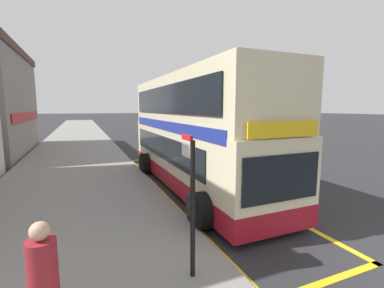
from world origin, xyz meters
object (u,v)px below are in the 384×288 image
at_px(parked_car_white_ahead, 203,136).
at_px(pedestrian_waiting_near_sign, 44,285).
at_px(double_decker_bus, 194,136).
at_px(parked_car_black_across, 189,129).
at_px(bus_stop_sign, 191,194).

relative_size(parked_car_white_ahead, pedestrian_waiting_near_sign, 2.40).
distance_m(double_decker_bus, parked_car_black_across, 19.03).
distance_m(bus_stop_sign, pedestrian_waiting_near_sign, 2.47).
height_order(bus_stop_sign, pedestrian_waiting_near_sign, bus_stop_sign).
bearing_deg(bus_stop_sign, pedestrian_waiting_near_sign, -159.81).
bearing_deg(bus_stop_sign, parked_car_white_ahead, 63.94).
relative_size(parked_car_white_ahead, parked_car_black_across, 1.00).
height_order(double_decker_bus, bus_stop_sign, double_decker_bus).
xyz_separation_m(bus_stop_sign, pedestrian_waiting_near_sign, (-2.25, -0.83, -0.58)).
relative_size(bus_stop_sign, pedestrian_waiting_near_sign, 1.47).
distance_m(bus_stop_sign, parked_car_black_across, 24.96).
bearing_deg(parked_car_white_ahead, pedestrian_waiting_near_sign, -118.19).
bearing_deg(double_decker_bus, pedestrian_waiting_near_sign, -126.60).
distance_m(parked_car_white_ahead, pedestrian_waiting_near_sign, 19.93).
height_order(parked_car_white_ahead, parked_car_black_across, same).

